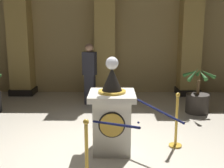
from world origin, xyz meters
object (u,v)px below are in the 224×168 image
Objects in this scene: potted_palm_right at (197,100)px; bystander_guest at (90,72)px; stanchion_far at (176,128)px; pedestal_clock at (112,115)px; stanchion_near at (87,164)px.

potted_palm_right is 2.99m from bystander_guest.
stanchion_far is 3.42m from bystander_guest.
pedestal_clock is 3.09m from bystander_guest.
stanchion_far reaches higher than stanchion_near.
pedestal_clock is 1.64× the size of stanchion_far.
pedestal_clock is at bearing 73.84° from stanchion_near.
bystander_guest reaches higher than pedestal_clock.
potted_palm_right is (2.51, 3.40, -0.00)m from stanchion_near.
pedestal_clock is at bearing -171.13° from stanchion_far.
stanchion_near is 0.82× the size of potted_palm_right.
potted_palm_right is at bearing 45.96° from pedestal_clock.
bystander_guest is (-0.33, 4.16, 0.58)m from stanchion_near.
potted_palm_right is at bearing 64.21° from stanchion_far.
bystander_guest is (-0.66, 3.01, 0.27)m from pedestal_clock.
stanchion_far is at bearing -115.79° from potted_palm_right.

